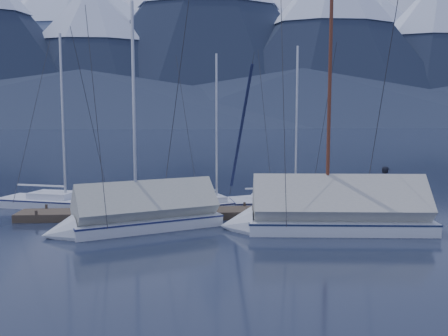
{
  "coord_description": "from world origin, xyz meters",
  "views": [
    {
      "loc": [
        -1.36,
        -18.84,
        4.42
      ],
      "look_at": [
        0.0,
        2.0,
        2.2
      ],
      "focal_mm": 38.0,
      "sensor_mm": 36.0,
      "label": 1
    }
  ],
  "objects": [
    {
      "name": "sailboat_open_mid",
      "position": [
        0.17,
        4.03,
        0.14
      ],
      "size": [
        6.39,
        3.82,
        8.17
      ],
      "color": "silver",
      "rests_on": "ground"
    },
    {
      "name": "sailboat_covered_near",
      "position": [
        3.72,
        -0.73,
        0.53
      ],
      "size": [
        8.42,
        3.56,
        10.68
      ],
      "color": "silver",
      "rests_on": "ground"
    },
    {
      "name": "sailboat_covered_far",
      "position": [
        -3.77,
        -0.17,
        0.47
      ],
      "size": [
        7.19,
        4.58,
        9.72
      ],
      "color": "silver",
      "rests_on": "ground"
    },
    {
      "name": "mountain_range",
      "position": [
        4.12,
        370.45,
        58.65
      ],
      "size": [
        877.0,
        584.0,
        150.5
      ],
      "color": "#475675",
      "rests_on": "ground"
    },
    {
      "name": "sailboat_open_left",
      "position": [
        -7.2,
        4.58,
        0.16
      ],
      "size": [
        7.27,
        4.03,
        9.26
      ],
      "color": "silver",
      "rests_on": "ground"
    },
    {
      "name": "person",
      "position": [
        7.5,
        2.3,
        1.27
      ],
      "size": [
        0.62,
        0.77,
        1.86
      ],
      "primitive_type": "imported",
      "rotation": [
        0.0,
        0.0,
        1.85
      ],
      "color": "black",
      "rests_on": "dock"
    },
    {
      "name": "sailboat_open_right",
      "position": [
        4.15,
        4.2,
        0.15
      ],
      "size": [
        6.7,
        2.81,
        8.65
      ],
      "color": "silver",
      "rests_on": "ground"
    },
    {
      "name": "dock",
      "position": [
        0.0,
        2.0,
        0.11
      ],
      "size": [
        18.0,
        1.5,
        0.54
      ],
      "color": "#382D23",
      "rests_on": "ground"
    },
    {
      "name": "ground",
      "position": [
        0.0,
        0.0,
        0.0
      ],
      "size": [
        1000.0,
        1000.0,
        0.0
      ],
      "primitive_type": "plane",
      "color": "black",
      "rests_on": "ground"
    },
    {
      "name": "mooring_posts",
      "position": [
        -0.5,
        2.0,
        0.35
      ],
      "size": [
        15.12,
        1.52,
        0.35
      ],
      "color": "#382D23",
      "rests_on": "ground"
    }
  ]
}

